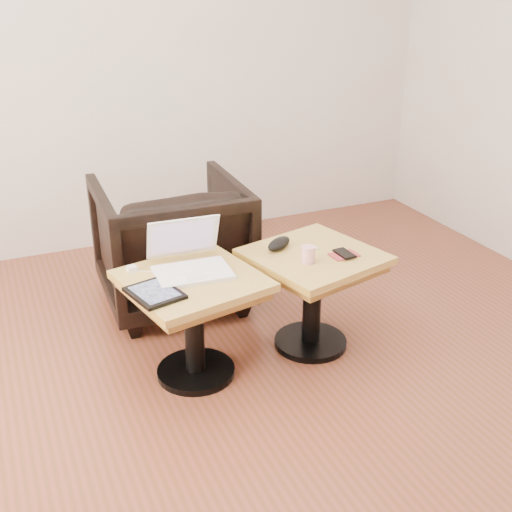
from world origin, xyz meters
name	(u,v)px	position (x,y,z in m)	size (l,w,h in m)	color
room_shell	(273,119)	(0.00, 0.00, 1.35)	(4.52, 4.52, 2.71)	brown
side_table_left	(193,303)	(-0.23, 0.39, 0.41)	(0.71, 0.71, 0.55)	black
side_table_right	(313,277)	(0.43, 0.41, 0.41)	(0.73, 0.73, 0.55)	black
laptop	(190,261)	(-0.21, 0.47, 0.59)	(0.37, 0.36, 0.24)	white
tablet	(155,293)	(-0.44, 0.29, 0.55)	(0.25, 0.29, 0.02)	black
charging_adapter	(132,269)	(-0.48, 0.57, 0.56)	(0.04, 0.04, 0.03)	white
glasses_case	(279,244)	(0.29, 0.53, 0.57)	(0.18, 0.08, 0.06)	black
striped_cup	(308,255)	(0.35, 0.32, 0.59)	(0.07, 0.07, 0.09)	#F56877
earbuds_tangle	(310,248)	(0.43, 0.46, 0.55)	(0.08, 0.05, 0.02)	white
phone_on_sleeve	(344,254)	(0.56, 0.32, 0.55)	(0.15, 0.13, 0.02)	#A42940
armchair	(171,243)	(-0.10, 1.20, 0.39)	(0.82, 0.85, 0.77)	black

